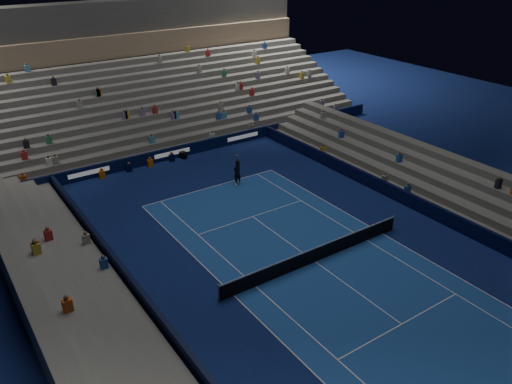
{
  "coord_description": "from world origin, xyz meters",
  "views": [
    {
      "loc": [
        -16.59,
        -18.32,
        16.61
      ],
      "look_at": [
        0.0,
        6.0,
        2.0
      ],
      "focal_mm": 36.03,
      "sensor_mm": 36.0,
      "label": 1
    }
  ],
  "objects": [
    {
      "name": "grandstand_east",
      "position": [
        13.17,
        0.0,
        0.92
      ],
      "size": [
        5.0,
        37.0,
        2.5
      ],
      "color": "slate",
      "rests_on": "ground"
    },
    {
      "name": "court_surface",
      "position": [
        0.0,
        0.0,
        0.01
      ],
      "size": [
        10.97,
        23.77,
        0.01
      ],
      "primitive_type": "cube",
      "color": "#1C499C",
      "rests_on": "ground"
    },
    {
      "name": "sponsor_barrier_east",
      "position": [
        9.7,
        0.0,
        0.5
      ],
      "size": [
        0.25,
        37.0,
        1.0
      ],
      "primitive_type": "cube",
      "color": "black",
      "rests_on": "ground"
    },
    {
      "name": "sponsor_barrier_far",
      "position": [
        0.0,
        18.5,
        0.5
      ],
      "size": [
        44.0,
        0.25,
        1.0
      ],
      "primitive_type": "cube",
      "color": "#080F32",
      "rests_on": "ground"
    },
    {
      "name": "tennis_player",
      "position": [
        1.86,
        11.22,
        0.98
      ],
      "size": [
        0.81,
        0.63,
        1.97
      ],
      "primitive_type": "imported",
      "rotation": [
        0.0,
        0.0,
        3.38
      ],
      "color": "black",
      "rests_on": "ground"
    },
    {
      "name": "grandstand_west",
      "position": [
        -13.17,
        0.0,
        0.92
      ],
      "size": [
        5.0,
        37.0,
        2.5
      ],
      "color": "slate",
      "rests_on": "ground"
    },
    {
      "name": "sponsor_barrier_west",
      "position": [
        -9.7,
        0.0,
        0.5
      ],
      "size": [
        0.25,
        37.0,
        1.0
      ],
      "primitive_type": "cube",
      "color": "black",
      "rests_on": "ground"
    },
    {
      "name": "ground",
      "position": [
        0.0,
        0.0,
        0.0
      ],
      "size": [
        90.0,
        90.0,
        0.0
      ],
      "primitive_type": "plane",
      "color": "#0D1A51",
      "rests_on": "ground"
    },
    {
      "name": "tennis_net",
      "position": [
        0.0,
        0.0,
        0.5
      ],
      "size": [
        12.9,
        0.1,
        1.1
      ],
      "color": "#B2B2B7",
      "rests_on": "ground"
    },
    {
      "name": "grandstand_main",
      "position": [
        0.0,
        27.9,
        3.38
      ],
      "size": [
        44.0,
        15.2,
        11.2
      ],
      "color": "#64635F",
      "rests_on": "ground"
    },
    {
      "name": "broadcast_camera",
      "position": [
        0.84,
        18.06,
        0.29
      ],
      "size": [
        0.55,
        0.93,
        0.57
      ],
      "color": "black",
      "rests_on": "ground"
    }
  ]
}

